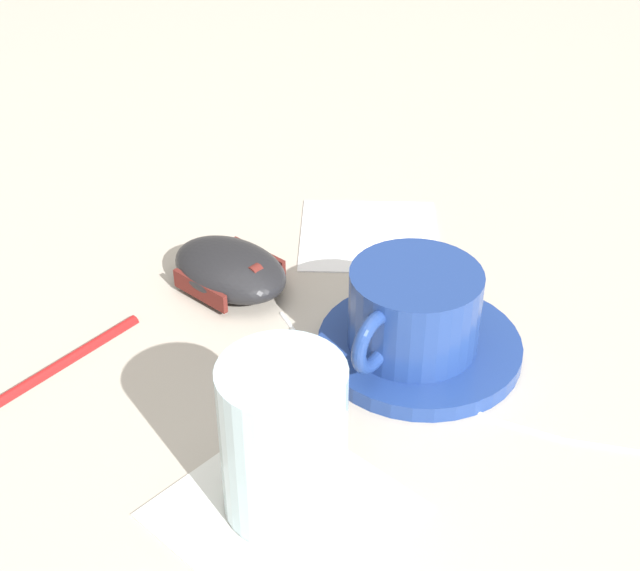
{
  "coord_description": "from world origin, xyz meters",
  "views": [
    {
      "loc": [
        0.31,
        -0.34,
        0.4
      ],
      "look_at": [
        -0.06,
        0.06,
        0.03
      ],
      "focal_mm": 50.0,
      "sensor_mm": 36.0,
      "label": 1
    }
  ],
  "objects_px": {
    "saucer": "(419,347)",
    "drinking_glass": "(283,440)",
    "pen": "(49,367)",
    "coffee_cup": "(413,310)",
    "computer_mouse": "(230,269)"
  },
  "relations": [
    {
      "from": "saucer",
      "to": "coffee_cup",
      "type": "relative_size",
      "value": 1.22
    },
    {
      "from": "coffee_cup",
      "to": "drinking_glass",
      "type": "distance_m",
      "value": 0.16
    },
    {
      "from": "drinking_glass",
      "to": "pen",
      "type": "relative_size",
      "value": 0.63
    },
    {
      "from": "coffee_cup",
      "to": "drinking_glass",
      "type": "relative_size",
      "value": 1.2
    },
    {
      "from": "saucer",
      "to": "drinking_glass",
      "type": "distance_m",
      "value": 0.17
    },
    {
      "from": "coffee_cup",
      "to": "drinking_glass",
      "type": "height_order",
      "value": "drinking_glass"
    },
    {
      "from": "computer_mouse",
      "to": "drinking_glass",
      "type": "height_order",
      "value": "drinking_glass"
    },
    {
      "from": "saucer",
      "to": "coffee_cup",
      "type": "distance_m",
      "value": 0.04
    },
    {
      "from": "pen",
      "to": "computer_mouse",
      "type": "bearing_deg",
      "value": 84.47
    },
    {
      "from": "coffee_cup",
      "to": "pen",
      "type": "bearing_deg",
      "value": -133.56
    },
    {
      "from": "saucer",
      "to": "pen",
      "type": "xyz_separation_m",
      "value": [
        -0.18,
        -0.19,
        -0.0
      ]
    },
    {
      "from": "computer_mouse",
      "to": "pen",
      "type": "distance_m",
      "value": 0.16
    },
    {
      "from": "computer_mouse",
      "to": "pen",
      "type": "xyz_separation_m",
      "value": [
        -0.02,
        -0.16,
        -0.01
      ]
    },
    {
      "from": "saucer",
      "to": "computer_mouse",
      "type": "bearing_deg",
      "value": -168.32
    },
    {
      "from": "computer_mouse",
      "to": "saucer",
      "type": "bearing_deg",
      "value": 11.68
    }
  ]
}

